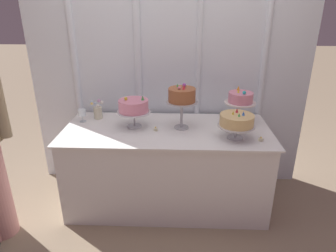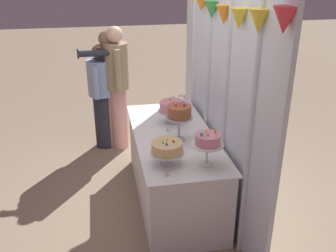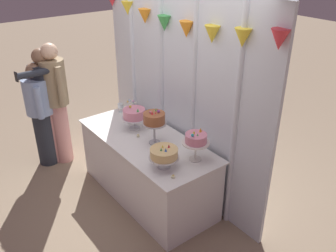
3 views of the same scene
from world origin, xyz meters
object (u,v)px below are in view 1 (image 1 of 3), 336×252
at_px(cake_table, 167,167).
at_px(flower_vase, 98,111).
at_px(cake_display_midright, 237,121).
at_px(tealight_near_left, 261,139).
at_px(cake_display_rightmost, 240,99).
at_px(cake_display_midleft, 182,97).
at_px(cake_display_leftmost, 134,107).
at_px(wine_glass, 82,113).
at_px(tealight_far_left, 156,129).

xyz_separation_m(cake_table, flower_vase, (-0.70, 0.24, 0.48)).
height_order(cake_display_midright, flower_vase, cake_display_midright).
bearing_deg(tealight_near_left, cake_display_rightmost, 106.94).
relative_size(cake_display_midleft, cake_display_midright, 1.32).
relative_size(cake_display_leftmost, tealight_near_left, 7.19).
height_order(cake_display_midright, tealight_near_left, cake_display_midright).
height_order(cake_display_leftmost, cake_display_midleft, cake_display_midleft).
relative_size(cake_display_leftmost, flower_vase, 1.59).
relative_size(cake_table, flower_vase, 9.74).
height_order(cake_table, tealight_near_left, tealight_near_left).
xyz_separation_m(cake_display_leftmost, cake_display_rightmost, (0.98, 0.13, 0.05)).
bearing_deg(cake_display_rightmost, cake_display_leftmost, -172.60).
bearing_deg(cake_display_rightmost, wine_glass, -179.32).
height_order(cake_display_midright, tealight_far_left, cake_display_midright).
bearing_deg(tealight_far_left, cake_display_midright, -11.07).
bearing_deg(tealight_near_left, cake_display_midleft, 159.31).
relative_size(flower_vase, tealight_near_left, 4.52).
relative_size(cake_display_leftmost, cake_display_rightmost, 0.89).
bearing_deg(cake_display_midright, cake_table, 163.01).
distance_m(cake_display_midleft, tealight_near_left, 0.77).
bearing_deg(flower_vase, cake_display_leftmost, -27.64).
bearing_deg(cake_display_leftmost, tealight_far_left, -22.49).
bearing_deg(cake_display_leftmost, cake_display_midright, -13.79).
relative_size(cake_table, tealight_near_left, 43.99).
bearing_deg(tealight_far_left, cake_display_leftmost, 157.51).
bearing_deg(wine_glass, cake_display_leftmost, -11.94).
bearing_deg(cake_table, cake_display_leftmost, 172.71).
bearing_deg(wine_glass, cake_display_midleft, -7.23).
bearing_deg(tealight_far_left, cake_display_midleft, 17.46).
bearing_deg(wine_glass, tealight_far_left, -15.03).
distance_m(flower_vase, tealight_near_left, 1.57).
bearing_deg(wine_glass, cake_display_rightmost, 0.68).
xyz_separation_m(flower_vase, tealight_near_left, (1.49, -0.47, -0.07)).
bearing_deg(cake_table, cake_display_midleft, 11.56).
height_order(cake_display_rightmost, tealight_near_left, cake_display_rightmost).
xyz_separation_m(cake_table, tealight_far_left, (-0.10, -0.05, 0.41)).
xyz_separation_m(cake_table, cake_display_leftmost, (-0.30, 0.04, 0.59)).
distance_m(cake_display_leftmost, tealight_near_left, 1.15).
bearing_deg(cake_display_leftmost, flower_vase, 152.36).
xyz_separation_m(flower_vase, tealight_far_left, (0.60, -0.29, -0.06)).
relative_size(cake_table, cake_display_midleft, 4.55).
bearing_deg(flower_vase, cake_table, -19.36).
xyz_separation_m(cake_display_rightmost, tealight_near_left, (0.12, -0.39, -0.23)).
bearing_deg(tealight_near_left, cake_display_midright, 168.28).
distance_m(cake_table, cake_display_midright, 0.83).
bearing_deg(wine_glass, flower_vase, 37.22).
height_order(cake_display_midleft, flower_vase, cake_display_midleft).
distance_m(cake_display_rightmost, flower_vase, 1.39).
xyz_separation_m(cake_display_rightmost, wine_glass, (-1.50, -0.02, -0.15)).
distance_m(cake_display_midright, cake_display_rightmost, 0.37).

